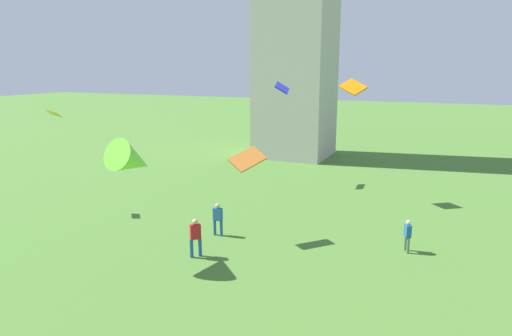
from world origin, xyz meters
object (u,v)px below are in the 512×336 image
(person_2, at_px, (195,235))
(kite_flying_5, at_px, (353,87))
(person_0, at_px, (407,234))
(kite_flying_4, at_px, (54,113))
(person_1, at_px, (218,217))
(kite_flying_0, at_px, (133,161))
(kite_flying_1, at_px, (247,159))
(kite_flying_3, at_px, (282,88))

(person_2, relative_size, kite_flying_5, 0.96)
(person_0, height_order, kite_flying_4, kite_flying_4)
(person_1, xyz_separation_m, person_2, (0.37, -2.85, 0.06))
(kite_flying_4, bearing_deg, person_0, -108.36)
(person_0, bearing_deg, person_2, 91.80)
(person_2, xyz_separation_m, kite_flying_0, (-2.28, -1.29, 3.59))
(person_2, height_order, kite_flying_1, kite_flying_1)
(kite_flying_1, relative_size, kite_flying_4, 1.82)
(person_2, bearing_deg, person_1, -128.04)
(kite_flying_1, bearing_deg, kite_flying_4, 122.59)
(person_1, xyz_separation_m, kite_flying_3, (-1.03, 12.03, 6.15))
(kite_flying_4, distance_m, kite_flying_5, 18.33)
(person_1, relative_size, kite_flying_5, 0.91)
(person_1, relative_size, kite_flying_0, 0.67)
(person_1, distance_m, person_2, 2.87)
(kite_flying_0, distance_m, kite_flying_1, 5.65)
(person_1, height_order, kite_flying_5, kite_flying_5)
(person_0, bearing_deg, kite_flying_4, 69.51)
(kite_flying_1, bearing_deg, kite_flying_3, 43.85)
(person_2, xyz_separation_m, kite_flying_5, (4.37, 12.33, 6.36))
(person_1, bearing_deg, kite_flying_4, 178.66)
(kite_flying_0, xyz_separation_m, kite_flying_5, (6.65, 13.61, 2.77))
(kite_flying_0, relative_size, kite_flying_4, 2.66)
(person_1, relative_size, person_2, 0.94)
(kite_flying_5, bearing_deg, person_2, -76.21)
(kite_flying_0, height_order, kite_flying_3, kite_flying_3)
(person_0, height_order, kite_flying_0, kite_flying_0)
(person_1, height_order, kite_flying_1, kite_flying_1)
(person_2, height_order, kite_flying_4, kite_flying_4)
(kite_flying_0, height_order, kite_flying_4, kite_flying_4)
(person_1, bearing_deg, kite_flying_5, 62.15)
(person_2, distance_m, kite_flying_1, 4.59)
(kite_flying_4, bearing_deg, kite_flying_1, -111.93)
(kite_flying_4, bearing_deg, person_2, -127.43)
(person_0, relative_size, kite_flying_5, 0.83)
(person_2, bearing_deg, kite_flying_4, -59.71)
(person_2, relative_size, kite_flying_4, 1.90)
(person_1, bearing_deg, kite_flying_3, 93.60)
(kite_flying_3, xyz_separation_m, kite_flying_5, (5.77, -2.55, 0.26))
(kite_flying_3, distance_m, kite_flying_4, 15.60)
(person_1, height_order, kite_flying_0, kite_flying_0)
(person_1, xyz_separation_m, kite_flying_5, (4.74, 9.48, 6.42))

